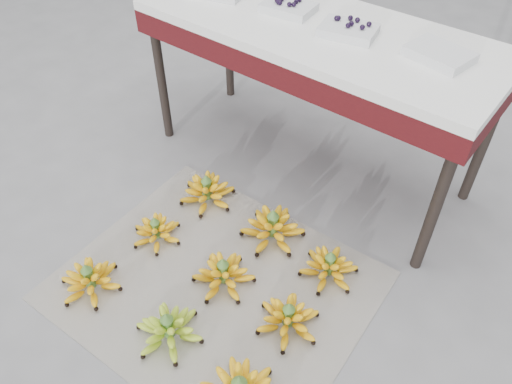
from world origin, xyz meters
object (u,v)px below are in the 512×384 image
Objects in this scene: bunch_back_right at (329,267)px; tray_far_right at (439,54)px; newspaper_mat at (216,285)px; tray_left at (288,7)px; bunch_mid_center at (224,275)px; tray_right at (348,30)px; vendor_table at (317,44)px; bunch_mid_left at (157,231)px; bunch_back_center at (273,228)px; bunch_mid_right at (288,319)px; bunch_front_center at (169,329)px; bunch_back_left at (207,192)px; bunch_front_left at (90,280)px.

tray_far_right is (0.04, 0.61, 0.76)m from bunch_back_right.
tray_left is (-0.33, 0.94, 0.82)m from newspaper_mat.
bunch_mid_center is 1.29× the size of tray_right.
bunch_mid_center is 1.11m from vendor_table.
bunch_mid_center is 1.17m from tray_right.
bunch_mid_left is 0.91× the size of tray_far_right.
tray_right is at bearing -1.40° from vendor_table.
bunch_back_center is at bearing -57.76° from tray_left.
tray_far_right reaches higher than bunch_mid_right.
bunch_mid_left is 0.72× the size of bunch_mid_center.
bunch_front_center is 0.78m from bunch_back_left.
tray_right is (-0.03, 0.54, 0.75)m from bunch_back_center.
bunch_front_left is at bearing -87.77° from bunch_mid_left.
tray_right is at bearing 74.84° from bunch_back_left.
vendor_table is (0.25, 1.26, 0.65)m from bunch_front_left.
tray_left reaches higher than bunch_mid_right.
tray_left is 0.72m from tray_far_right.
bunch_mid_center is (0.41, 0.00, 0.01)m from bunch_mid_left.
bunch_front_center is 0.83× the size of bunch_back_center.
tray_far_right is (0.37, 0.92, 0.76)m from bunch_mid_center.
tray_left is at bearing -178.98° from tray_far_right.
bunch_front_center is at bearing -73.92° from tray_left.
bunch_front_left is at bearing -135.08° from bunch_mid_right.
tray_right reaches higher than bunch_front_left.
bunch_back_right is at bearing -58.29° from tray_right.
bunch_mid_left is 1.23m from tray_right.
newspaper_mat is 0.50m from bunch_back_right.
bunch_back_left is (-0.38, 0.37, 0.06)m from newspaper_mat.
bunch_back_center is 1.30× the size of tray_far_right.
vendor_table is 6.28× the size of tray_right.
tray_left reaches higher than bunch_mid_center.
bunch_mid_center is 0.34m from bunch_back_center.
bunch_front_left is (-0.40, -0.34, 0.06)m from newspaper_mat.
bunch_back_center reaches higher than bunch_front_left.
bunch_back_left is (0.01, 0.34, 0.01)m from bunch_mid_left.
bunch_back_center is (0.01, 0.34, 0.01)m from bunch_mid_center.
vendor_table is at bearing 99.38° from newspaper_mat.
bunch_back_left is at bearing -112.32° from vendor_table.
bunch_back_left reaches higher than bunch_mid_left.
bunch_back_right is at bearing 111.24° from bunch_mid_right.
bunch_front_left is at bearing -133.72° from bunch_back_center.
bunch_mid_right is 1.22× the size of tray_far_right.
vendor_table reaches higher than bunch_front_center.
newspaper_mat is 4.61× the size of tray_far_right.
tray_left is at bearing 90.88° from bunch_mid_left.
tray_right reaches higher than bunch_back_right.
bunch_back_center is at bearing 153.61° from bunch_mid_right.
bunch_front_left is at bearing -107.87° from tray_right.
bunch_front_left is 1.04× the size of tray_left.
bunch_back_left is at bearing 118.59° from bunch_mid_center.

